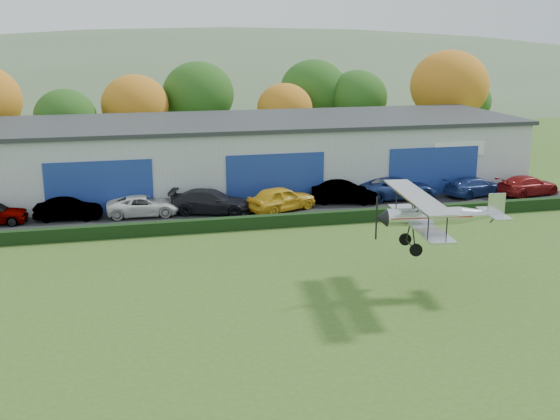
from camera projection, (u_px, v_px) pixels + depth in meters
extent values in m
plane|color=#38571B|center=(276.00, 346.00, 26.72)|extent=(300.00, 300.00, 0.00)
cube|color=black|center=(250.00, 209.00, 47.14)|extent=(48.00, 9.00, 0.05)
cube|color=black|center=(265.00, 222.00, 42.53)|extent=(46.00, 0.60, 0.80)
cube|color=#B2B7BC|center=(258.00, 155.00, 53.55)|extent=(40.00, 12.00, 5.00)
cube|color=#2D3033|center=(258.00, 121.00, 52.87)|extent=(40.60, 12.60, 0.30)
cube|color=navy|center=(99.00, 188.00, 45.38)|extent=(7.00, 0.12, 3.60)
cube|color=navy|center=(276.00, 179.00, 48.03)|extent=(7.00, 0.12, 3.60)
cube|color=navy|center=(433.00, 171.00, 50.67)|extent=(7.00, 0.12, 3.60)
cylinder|color=#3D2614|center=(68.00, 156.00, 59.98)|extent=(0.36, 0.36, 2.45)
ellipsoid|color=#1E4C14|center=(65.00, 117.00, 59.10)|extent=(5.32, 5.32, 4.79)
cylinder|color=#3D2614|center=(137.00, 148.00, 63.14)|extent=(0.36, 0.36, 2.80)
ellipsoid|color=#A26B14|center=(135.00, 105.00, 62.13)|extent=(6.08, 6.08, 5.47)
cylinder|color=#3D2614|center=(200.00, 140.00, 66.30)|extent=(0.36, 0.36, 3.15)
ellipsoid|color=#1E4C14|center=(198.00, 94.00, 65.17)|extent=(6.84, 6.84, 6.16)
cylinder|color=#3D2614|center=(285.00, 144.00, 66.27)|extent=(0.36, 0.36, 2.45)
ellipsoid|color=#A26B14|center=(285.00, 108.00, 65.39)|extent=(5.32, 5.32, 4.79)
cylinder|color=#3D2614|center=(356.00, 137.00, 69.87)|extent=(0.36, 0.36, 2.80)
ellipsoid|color=#1E4C14|center=(357.00, 97.00, 68.86)|extent=(6.08, 6.08, 5.47)
cylinder|color=#3D2614|center=(446.00, 136.00, 67.78)|extent=(0.36, 0.36, 3.50)
ellipsoid|color=#A26B14|center=(449.00, 86.00, 66.52)|extent=(7.60, 7.60, 6.84)
cylinder|color=#3D2614|center=(463.00, 134.00, 72.56)|extent=(0.36, 0.36, 2.45)
ellipsoid|color=#1E4C14|center=(465.00, 101.00, 71.68)|extent=(5.32, 5.32, 4.79)
cylinder|color=#3D2614|center=(313.00, 133.00, 70.83)|extent=(0.36, 0.36, 3.15)
ellipsoid|color=#1E4C14|center=(314.00, 90.00, 69.69)|extent=(6.84, 6.84, 6.16)
ellipsoid|color=#4C6642|center=(228.00, 146.00, 166.86)|extent=(320.00, 196.00, 56.00)
ellipsoid|color=#4C6642|center=(490.00, 115.00, 180.89)|extent=(240.00, 126.00, 36.00)
imported|color=gray|center=(68.00, 209.00, 44.12)|extent=(4.32, 1.86, 1.38)
imported|color=silver|center=(144.00, 206.00, 45.13)|extent=(4.85, 2.35, 1.33)
imported|color=black|center=(211.00, 202.00, 45.70)|extent=(5.88, 3.72, 1.59)
imported|color=gold|center=(281.00, 199.00, 46.31)|extent=(5.30, 3.81, 1.68)
imported|color=gray|center=(344.00, 192.00, 48.39)|extent=(4.97, 2.80, 1.55)
imported|color=navy|center=(398.00, 188.00, 49.68)|extent=(5.66, 2.69, 1.56)
imported|color=navy|center=(475.00, 186.00, 50.55)|extent=(5.12, 3.05, 1.39)
imported|color=maroon|center=(528.00, 185.00, 50.76)|extent=(5.32, 3.08, 1.45)
cylinder|color=silver|center=(423.00, 217.00, 31.83)|extent=(3.59, 1.21, 0.83)
cone|color=silver|center=(481.00, 215.00, 32.15)|extent=(2.12, 1.05, 0.83)
cone|color=black|center=(382.00, 218.00, 31.60)|extent=(0.55, 0.88, 0.83)
cube|color=maroon|center=(429.00, 215.00, 31.85)|extent=(3.96, 1.27, 0.06)
cube|color=black|center=(434.00, 208.00, 31.78)|extent=(1.17, 0.67, 0.23)
cube|color=silver|center=(419.00, 222.00, 31.88)|extent=(1.88, 6.75, 0.09)
cube|color=silver|center=(417.00, 197.00, 31.54)|extent=(2.01, 7.13, 0.09)
cylinder|color=black|center=(428.00, 224.00, 29.36)|extent=(0.06, 0.06, 1.20)
cylinder|color=black|center=(447.00, 223.00, 29.46)|extent=(0.06, 0.06, 1.20)
cylinder|color=black|center=(396.00, 197.00, 33.98)|extent=(0.06, 0.06, 1.20)
cylinder|color=black|center=(413.00, 197.00, 34.08)|extent=(0.06, 0.06, 1.20)
cylinder|color=black|center=(419.00, 205.00, 31.31)|extent=(0.08, 0.20, 0.69)
cylinder|color=black|center=(414.00, 202.00, 31.93)|extent=(0.08, 0.20, 0.69)
cylinder|color=black|center=(414.00, 236.00, 31.59)|extent=(0.13, 0.65, 1.13)
cylinder|color=black|center=(408.00, 231.00, 32.34)|extent=(0.13, 0.65, 1.13)
cylinder|color=black|center=(410.00, 245.00, 32.11)|extent=(0.26, 1.76, 0.06)
cylinder|color=black|center=(416.00, 250.00, 31.31)|extent=(0.60, 0.19, 0.59)
cylinder|color=black|center=(405.00, 239.00, 32.91)|extent=(0.60, 0.19, 0.59)
cylinder|color=black|center=(493.00, 219.00, 32.29)|extent=(0.34, 0.09, 0.39)
cube|color=silver|center=(494.00, 213.00, 32.22)|extent=(1.09, 2.48, 0.06)
cube|color=silver|center=(496.00, 204.00, 32.11)|extent=(0.83, 0.15, 1.02)
cube|color=black|center=(376.00, 218.00, 31.57)|extent=(0.07, 0.12, 2.04)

